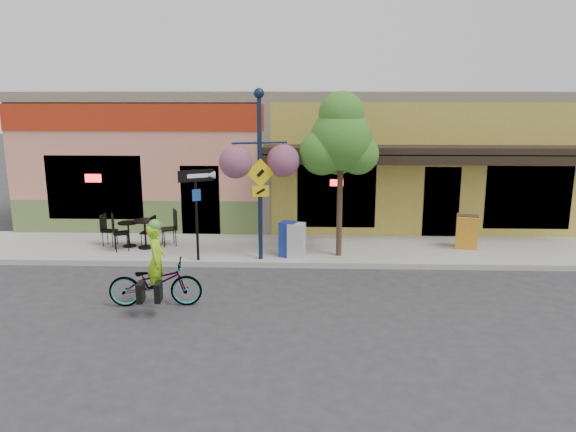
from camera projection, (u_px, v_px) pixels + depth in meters
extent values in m
plane|color=#2D2D30|center=(294.00, 274.00, 14.19)|extent=(90.00, 90.00, 0.00)
cube|color=#9E9B93|center=(296.00, 249.00, 16.13)|extent=(24.00, 3.00, 0.15)
cube|color=#A8A59E|center=(295.00, 265.00, 14.71)|extent=(24.00, 0.12, 0.15)
imported|color=maroon|center=(155.00, 283.00, 12.03)|extent=(2.04, 0.86, 1.04)
imported|color=#91DC17|center=(157.00, 271.00, 11.97)|extent=(0.42, 0.60, 1.56)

